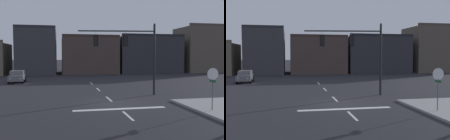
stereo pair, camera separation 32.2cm
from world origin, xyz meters
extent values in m
plane|color=#232328|center=(0.00, 0.00, 0.00)|extent=(400.00, 400.00, 0.00)
cube|color=silver|center=(0.00, -2.00, 0.00)|extent=(6.40, 0.50, 0.01)
cube|color=silver|center=(0.00, -4.00, 0.00)|extent=(0.16, 2.40, 0.01)
cube|color=silver|center=(0.00, 2.00, 0.00)|extent=(0.16, 2.40, 0.01)
cube|color=silver|center=(0.00, 8.00, 0.00)|extent=(0.16, 2.40, 0.01)
cube|color=silver|center=(0.00, 14.00, 0.00)|extent=(0.16, 2.40, 0.01)
cylinder|color=black|center=(4.51, 3.41, 3.20)|extent=(0.20, 0.20, 6.40)
cylinder|color=black|center=(1.07, 3.89, 5.82)|extent=(6.88, 1.09, 0.12)
sphere|color=black|center=(4.51, 3.41, 6.45)|extent=(0.18, 0.18, 0.18)
cylinder|color=#56565B|center=(1.87, 3.78, 5.59)|extent=(0.03, 0.03, 0.35)
cube|color=black|center=(1.87, 3.78, 4.96)|extent=(0.33, 0.28, 0.90)
sphere|color=red|center=(1.88, 3.91, 5.25)|extent=(0.20, 0.20, 0.20)
sphere|color=#2D2314|center=(1.88, 3.91, 4.96)|extent=(0.20, 0.20, 0.20)
sphere|color=black|center=(1.88, 3.91, 4.68)|extent=(0.20, 0.20, 0.20)
cube|color=black|center=(1.86, 3.76, 4.96)|extent=(0.42, 0.09, 1.02)
cylinder|color=#56565B|center=(-0.77, 4.15, 5.59)|extent=(0.03, 0.03, 0.35)
cube|color=black|center=(-0.77, 4.15, 4.96)|extent=(0.33, 0.28, 0.90)
sphere|color=red|center=(-0.76, 4.28, 5.25)|extent=(0.20, 0.20, 0.20)
sphere|color=#2D2314|center=(-0.76, 4.28, 4.96)|extent=(0.20, 0.20, 0.20)
sphere|color=black|center=(-0.76, 4.28, 4.68)|extent=(0.20, 0.20, 0.20)
cube|color=black|center=(-0.78, 4.13, 4.96)|extent=(0.42, 0.09, 1.02)
cylinder|color=#56565B|center=(5.51, -4.17, 1.07)|extent=(0.06, 0.06, 2.15)
cylinder|color=white|center=(5.51, -4.17, 2.45)|extent=(0.76, 0.03, 0.76)
cylinder|color=#B21414|center=(5.51, -4.15, 2.45)|extent=(0.68, 0.03, 0.68)
cube|color=#19592D|center=(5.51, -4.17, 2.00)|extent=(0.02, 0.64, 0.16)
cube|color=slate|center=(-9.55, 16.88, 0.70)|extent=(1.99, 4.47, 0.70)
cube|color=slate|center=(-9.56, 17.03, 1.33)|extent=(1.71, 2.53, 0.56)
cube|color=#2D3842|center=(-9.52, 16.26, 1.31)|extent=(1.53, 0.31, 0.47)
cube|color=#2D3842|center=(-9.61, 18.20, 1.31)|extent=(1.53, 0.28, 0.46)
cylinder|color=black|center=(-8.64, 15.46, 0.32)|extent=(0.25, 0.65, 0.64)
cylinder|color=black|center=(-10.34, 15.39, 0.32)|extent=(0.25, 0.65, 0.64)
cylinder|color=black|center=(-8.77, 18.37, 0.32)|extent=(0.25, 0.65, 0.64)
cylinder|color=black|center=(-10.46, 18.29, 0.32)|extent=(0.25, 0.65, 0.64)
sphere|color=silver|center=(-8.88, 14.73, 0.75)|extent=(0.16, 0.16, 0.16)
sphere|color=silver|center=(-10.03, 14.67, 0.75)|extent=(0.16, 0.16, 0.16)
cube|color=maroon|center=(-9.65, 19.06, 0.78)|extent=(1.37, 0.10, 0.12)
cube|color=#38383D|center=(-8.31, 34.77, 4.28)|extent=(7.28, 12.24, 8.57)
cube|color=#2B2B30|center=(-8.31, 28.95, 8.82)|extent=(7.28, 0.60, 0.50)
cube|color=#473833|center=(1.90, 33.91, 3.54)|extent=(10.86, 10.52, 7.07)
cube|color=#3A2B26|center=(1.90, 28.95, 7.32)|extent=(10.86, 0.60, 0.50)
cube|color=#2D2D33|center=(14.28, 33.51, 3.69)|extent=(12.90, 9.73, 7.38)
cube|color=black|center=(14.28, 28.95, 7.63)|extent=(12.90, 0.60, 0.50)
cube|color=brown|center=(27.89, 32.85, 4.86)|extent=(11.68, 8.41, 9.72)
cube|color=#493F35|center=(27.89, 28.95, 9.97)|extent=(11.68, 0.60, 0.50)
camera|label=1|loc=(-3.97, -18.48, 3.61)|focal=40.55mm
camera|label=2|loc=(-3.66, -18.55, 3.61)|focal=40.55mm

